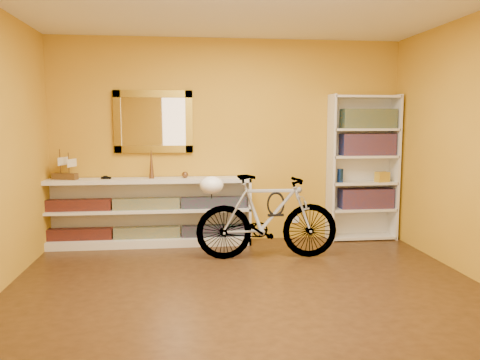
{
  "coord_description": "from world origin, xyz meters",
  "views": [
    {
      "loc": [
        -0.56,
        -4.14,
        1.54
      ],
      "look_at": [
        0.0,
        0.7,
        0.95
      ],
      "focal_mm": 35.58,
      "sensor_mm": 36.0,
      "label": 1
    }
  ],
  "objects": [
    {
      "name": "floor",
      "position": [
        0.0,
        0.0,
        -0.01
      ],
      "size": [
        4.5,
        4.0,
        0.01
      ],
      "primitive_type": "cube",
      "color": "#301C0D",
      "rests_on": "ground"
    },
    {
      "name": "back_wall",
      "position": [
        0.0,
        2.0,
        1.3
      ],
      "size": [
        4.5,
        0.01,
        2.6
      ],
      "primitive_type": "cube",
      "color": "#BF881C",
      "rests_on": "ground"
    },
    {
      "name": "gilt_mirror",
      "position": [
        -0.95,
        1.97,
        1.55
      ],
      "size": [
        0.98,
        0.06,
        0.78
      ],
      "primitive_type": "cube",
      "color": "olive",
      "rests_on": "back_wall"
    },
    {
      "name": "wall_socket",
      "position": [
        0.9,
        1.99,
        0.25
      ],
      "size": [
        0.09,
        0.02,
        0.09
      ],
      "primitive_type": "cube",
      "color": "silver",
      "rests_on": "back_wall"
    },
    {
      "name": "console_unit",
      "position": [
        -1.05,
        1.81,
        0.42
      ],
      "size": [
        2.6,
        0.35,
        0.85
      ],
      "primitive_type": null,
      "color": "silver",
      "rests_on": "floor"
    },
    {
      "name": "cd_row_lower",
      "position": [
        -1.05,
        1.79,
        0.17
      ],
      "size": [
        2.5,
        0.13,
        0.14
      ],
      "primitive_type": "cube",
      "color": "black",
      "rests_on": "console_unit"
    },
    {
      "name": "cd_row_upper",
      "position": [
        -1.05,
        1.79,
        0.54
      ],
      "size": [
        2.5,
        0.13,
        0.14
      ],
      "primitive_type": "cube",
      "color": "navy",
      "rests_on": "console_unit"
    },
    {
      "name": "model_ship",
      "position": [
        -2.02,
        1.81,
        1.03
      ],
      "size": [
        0.33,
        0.21,
        0.37
      ],
      "primitive_type": null,
      "rotation": [
        0.0,
        0.0,
        -0.33
      ],
      "color": "#462D13",
      "rests_on": "console_unit"
    },
    {
      "name": "toy_car",
      "position": [
        -1.53,
        1.81,
        0.85
      ],
      "size": [
        0.0,
        0.0,
        0.0
      ],
      "primitive_type": "imported",
      "rotation": [
        0.0,
        0.0,
        1.65
      ],
      "color": "black",
      "rests_on": "console_unit"
    },
    {
      "name": "bronze_ornament",
      "position": [
        -0.98,
        1.81,
        1.04
      ],
      "size": [
        0.07,
        0.07,
        0.38
      ],
      "primitive_type": "cone",
      "color": "brown",
      "rests_on": "console_unit"
    },
    {
      "name": "decorative_orb",
      "position": [
        -0.56,
        1.81,
        0.89
      ],
      "size": [
        0.08,
        0.08,
        0.08
      ],
      "primitive_type": "sphere",
      "color": "brown",
      "rests_on": "console_unit"
    },
    {
      "name": "bookcase",
      "position": [
        1.76,
        1.84,
        0.95
      ],
      "size": [
        0.9,
        0.3,
        1.9
      ],
      "primitive_type": null,
      "color": "silver",
      "rests_on": "floor"
    },
    {
      "name": "book_row_a",
      "position": [
        1.81,
        1.84,
        0.55
      ],
      "size": [
        0.7,
        0.22,
        0.26
      ],
      "primitive_type": "cube",
      "color": "maroon",
      "rests_on": "bookcase"
    },
    {
      "name": "book_row_b",
      "position": [
        1.81,
        1.84,
        1.25
      ],
      "size": [
        0.7,
        0.22,
        0.28
      ],
      "primitive_type": "cube",
      "color": "maroon",
      "rests_on": "bookcase"
    },
    {
      "name": "book_row_c",
      "position": [
        1.81,
        1.84,
        1.59
      ],
      "size": [
        0.7,
        0.22,
        0.25
      ],
      "primitive_type": "cube",
      "color": "navy",
      "rests_on": "bookcase"
    },
    {
      "name": "travel_mug",
      "position": [
        1.44,
        1.82,
        0.85
      ],
      "size": [
        0.08,
        0.08,
        0.18
      ],
      "primitive_type": "cylinder",
      "color": "navy",
      "rests_on": "bookcase"
    },
    {
      "name": "red_tin",
      "position": [
        1.56,
        1.87,
        1.55
      ],
      "size": [
        0.13,
        0.13,
        0.16
      ],
      "primitive_type": "cube",
      "rotation": [
        0.0,
        0.0,
        -0.05
      ],
      "color": "maroon",
      "rests_on": "bookcase"
    },
    {
      "name": "yellow_bag",
      "position": [
        2.01,
        1.8,
        0.83
      ],
      "size": [
        0.19,
        0.15,
        0.13
      ],
      "primitive_type": "cube",
      "rotation": [
        0.0,
        0.0,
        0.26
      ],
      "color": "gold",
      "rests_on": "bookcase"
    },
    {
      "name": "bicycle",
      "position": [
        0.35,
        1.07,
        0.48
      ],
      "size": [
        0.46,
        1.65,
        0.96
      ],
      "primitive_type": "imported",
      "rotation": [
        0.0,
        0.0,
        1.55
      ],
      "color": "silver",
      "rests_on": "floor"
    },
    {
      "name": "helmet",
      "position": [
        -0.27,
        1.09,
        0.85
      ],
      "size": [
        0.27,
        0.25,
        0.2
      ],
      "primitive_type": "ellipsoid",
      "color": "white",
      "rests_on": "bicycle"
    },
    {
      "name": "u_lock",
      "position": [
        0.45,
        1.07,
        0.63
      ],
      "size": [
        0.2,
        0.02,
        0.2
      ],
      "primitive_type": "torus",
      "rotation": [
        1.57,
        0.0,
        0.0
      ],
      "color": "black",
      "rests_on": "bicycle"
    }
  ]
}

